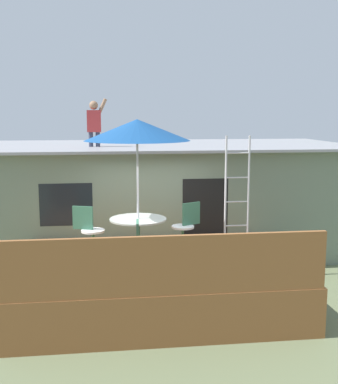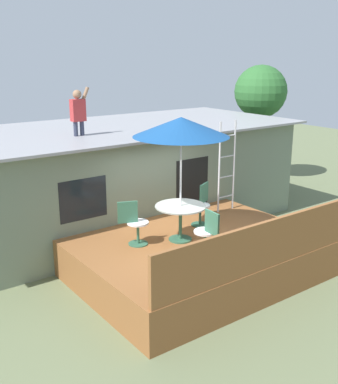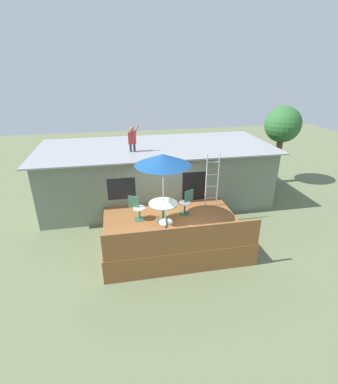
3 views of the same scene
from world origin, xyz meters
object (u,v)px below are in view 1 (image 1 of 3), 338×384
object	(u,v)px
patio_chair_right	(186,227)
patio_umbrella	(137,130)
patio_table	(138,227)
person_figure	(94,120)
patio_chair_near	(138,247)
step_ladder	(237,190)
patio_chair_left	(89,231)

from	to	relation	value
patio_chair_right	patio_umbrella	bearing A→B (deg)	0.00
patio_table	person_figure	distance (m)	3.49
patio_umbrella	patio_chair_right	bearing A→B (deg)	26.04
patio_umbrella	patio_chair_near	xyz separation A→B (m)	(-0.07, -0.93, -1.89)
step_ladder	person_figure	world-z (taller)	person_figure
patio_table	patio_umbrella	xyz separation A→B (m)	(0.00, -0.00, 1.76)
patio_chair_left	patio_chair_right	distance (m)	1.86
patio_umbrella	step_ladder	xyz separation A→B (m)	(2.09, 0.88, -1.25)
patio_umbrella	patio_chair_left	distance (m)	2.12
patio_table	step_ladder	bearing A→B (deg)	22.97
step_ladder	patio_chair_right	world-z (taller)	step_ladder
patio_table	patio_chair_near	distance (m)	0.94
patio_umbrella	patio_chair_left	size ratio (longest dim) A/B	2.76
patio_table	person_figure	world-z (taller)	person_figure
patio_table	patio_chair_near	world-z (taller)	patio_chair_near
patio_umbrella	person_figure	distance (m)	2.94
step_ladder	patio_chair_near	distance (m)	2.89
step_ladder	person_figure	xyz separation A→B (m)	(-2.89, 1.94, 1.38)
person_figure	patio_chair_near	world-z (taller)	person_figure
patio_umbrella	step_ladder	bearing A→B (deg)	22.97
person_figure	patio_chair_near	distance (m)	4.32
patio_table	patio_umbrella	world-z (taller)	patio_umbrella
patio_table	person_figure	size ratio (longest dim) A/B	0.94
person_figure	patio_chair_left	world-z (taller)	person_figure
patio_umbrella	patio_chair_near	distance (m)	2.11
patio_chair_left	patio_chair_right	size ratio (longest dim) A/B	1.00
step_ladder	patio_chair_left	world-z (taller)	step_ladder
patio_chair_left	patio_chair_near	bearing A→B (deg)	-35.59
patio_table	step_ladder	size ratio (longest dim) A/B	0.47
patio_umbrella	patio_chair_right	size ratio (longest dim) A/B	2.76
patio_table	patio_chair_left	size ratio (longest dim) A/B	1.13
patio_table	step_ladder	world-z (taller)	step_ladder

